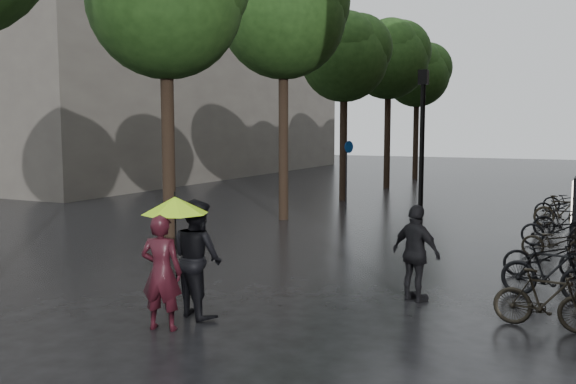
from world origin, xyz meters
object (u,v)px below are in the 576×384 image
Objects in this scene: pedestrian_walking at (416,253)px; parked_bicycles at (559,228)px; lamp_post at (422,140)px; person_burgundy at (161,272)px; person_black at (197,258)px.

pedestrian_walking is 7.18m from parked_bicycles.
lamp_post is (-3.29, -1.65, 2.31)m from parked_bicycles.
person_burgundy reaches higher than parked_bicycles.
lamp_post reaches higher than person_black.
person_burgundy is at bearing -117.16° from parked_bicycles.
lamp_post is at bearing -52.26° from pedestrian_walking.
pedestrian_walking is at bearing -117.05° from person_black.
person_burgundy is at bearing -102.62° from lamp_post.
person_burgundy is at bearing 71.03° from pedestrian_walking.
person_burgundy is 11.37m from parked_bicycles.
person_black is at bearing -103.25° from lamp_post.
person_black is (0.10, 0.82, 0.07)m from person_burgundy.
pedestrian_walking is 0.38× the size of lamp_post.
person_black is 0.13× the size of parked_bicycles.
person_burgundy is 1.03× the size of pedestrian_walking.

